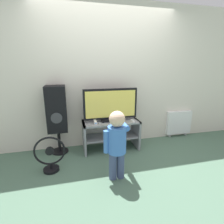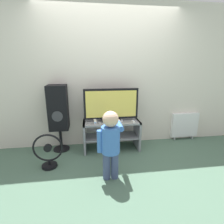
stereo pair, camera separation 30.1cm
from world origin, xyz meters
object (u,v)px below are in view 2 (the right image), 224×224
child (111,140)px  floor_fan (48,153)px  remote_primary (133,122)px  radiator (184,125)px  remote_secondary (121,121)px  speaker_tower (58,109)px  television (111,105)px  game_console (95,121)px

child → floor_fan: 1.03m
remote_primary → radiator: remote_primary is taller
remote_secondary → floor_fan: remote_secondary is taller
remote_primary → speaker_tower: 1.33m
speaker_tower → radiator: speaker_tower is taller
television → remote_primary: size_ratio=7.40×
remote_secondary → floor_fan: 1.29m
floor_fan → speaker_tower: bearing=79.8°
child → floor_fan: size_ratio=1.78×
floor_fan → radiator: (2.60, 0.70, 0.07)m
remote_secondary → speaker_tower: size_ratio=0.11×
game_console → remote_primary: game_console is taller
remote_secondary → radiator: (1.41, 0.32, -0.25)m
game_console → radiator: game_console is taller
radiator → remote_primary: bearing=-163.7°
remote_secondary → remote_primary: bearing=-8.9°
remote_primary → child: size_ratio=0.14×
speaker_tower → remote_secondary: bearing=-9.6°
remote_primary → floor_fan: size_ratio=0.24×
speaker_tower → television: bearing=-4.6°
remote_secondary → child: bearing=-110.4°
television → remote_secondary: (0.16, -0.11, -0.27)m
game_console → remote_primary: 0.67m
remote_primary → radiator: bearing=16.3°
game_console → speaker_tower: speaker_tower is taller
remote_primary → child: child is taller
child → remote_secondary: bearing=69.6°
television → radiator: 1.67m
game_console → speaker_tower: bearing=165.9°
game_console → remote_secondary: game_console is taller
floor_fan → television: bearing=25.9°
television → floor_fan: 1.28m
remote_primary → radiator: (1.20, 0.35, -0.25)m
television → remote_secondary: television is taller
remote_primary → child: bearing=-124.1°
speaker_tower → game_console: bearing=-14.1°
game_console → radiator: (1.87, 0.29, -0.26)m
television → remote_secondary: bearing=-34.4°
remote_primary → floor_fan: bearing=-165.8°
game_console → radiator: 1.91m
game_console → floor_fan: size_ratio=0.31×
speaker_tower → remote_primary: bearing=-9.5°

